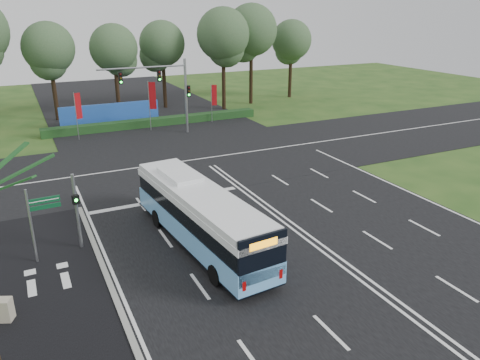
# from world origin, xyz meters

# --- Properties ---
(ground) EXTENTS (120.00, 120.00, 0.00)m
(ground) POSITION_xyz_m (0.00, 0.00, 0.00)
(ground) COLOR #224717
(ground) RESTS_ON ground
(road_main) EXTENTS (20.00, 120.00, 0.04)m
(road_main) POSITION_xyz_m (0.00, 0.00, 0.02)
(road_main) COLOR black
(road_main) RESTS_ON ground
(road_cross) EXTENTS (120.00, 14.00, 0.05)m
(road_cross) POSITION_xyz_m (0.00, 12.00, 0.03)
(road_cross) COLOR black
(road_cross) RESTS_ON ground
(bike_path) EXTENTS (5.00, 18.00, 0.06)m
(bike_path) POSITION_xyz_m (-12.50, -3.00, 0.03)
(bike_path) COLOR black
(bike_path) RESTS_ON ground
(kerb_strip) EXTENTS (0.25, 18.00, 0.12)m
(kerb_strip) POSITION_xyz_m (-10.10, -3.00, 0.06)
(kerb_strip) COLOR gray
(kerb_strip) RESTS_ON ground
(city_bus) EXTENTS (3.38, 11.49, 3.25)m
(city_bus) POSITION_xyz_m (-5.14, -1.48, 1.64)
(city_bus) COLOR #69B3F4
(city_bus) RESTS_ON ground
(pedestrian_signal) EXTENTS (0.36, 0.44, 3.96)m
(pedestrian_signal) POSITION_xyz_m (-10.70, 0.87, 2.17)
(pedestrian_signal) COLOR gray
(pedestrian_signal) RESTS_ON ground
(street_sign) EXTENTS (1.46, 0.15, 3.74)m
(street_sign) POSITION_xyz_m (-12.49, 0.35, 2.37)
(street_sign) COLOR gray
(street_sign) RESTS_ON ground
(utility_cabinet) EXTENTS (0.73, 0.68, 0.97)m
(utility_cabinet) POSITION_xyz_m (-14.22, -3.91, 0.49)
(utility_cabinet) COLOR #AAA089
(utility_cabinet) RESTS_ON ground
(banner_flag_left) EXTENTS (0.60, 0.30, 4.37)m
(banner_flag_left) POSITION_xyz_m (-7.66, 22.33, 2.86)
(banner_flag_left) COLOR gray
(banner_flag_left) RESTS_ON ground
(banner_flag_mid) EXTENTS (0.67, 0.32, 4.85)m
(banner_flag_mid) POSITION_xyz_m (-0.75, 22.67, 3.15)
(banner_flag_mid) COLOR gray
(banner_flag_mid) RESTS_ON ground
(banner_flag_right) EXTENTS (0.57, 0.21, 3.99)m
(banner_flag_right) POSITION_xyz_m (6.07, 23.51, 2.62)
(banner_flag_right) COLOR gray
(banner_flag_right) RESTS_ON ground
(traffic_light_gantry) EXTENTS (8.41, 0.28, 7.00)m
(traffic_light_gantry) POSITION_xyz_m (0.21, 20.50, 4.66)
(traffic_light_gantry) COLOR gray
(traffic_light_gantry) RESTS_ON ground
(hedge) EXTENTS (22.00, 1.20, 0.80)m
(hedge) POSITION_xyz_m (0.00, 24.50, 0.40)
(hedge) COLOR #143818
(hedge) RESTS_ON ground
(blue_hoarding) EXTENTS (10.00, 0.30, 2.20)m
(blue_hoarding) POSITION_xyz_m (-4.00, 27.00, 1.10)
(blue_hoarding) COLOR #2151B2
(blue_hoarding) RESTS_ON ground
(eucalyptus_row) EXTENTS (47.44, 9.50, 12.64)m
(eucalyptus_row) POSITION_xyz_m (-0.38, 31.26, 8.23)
(eucalyptus_row) COLOR black
(eucalyptus_row) RESTS_ON ground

